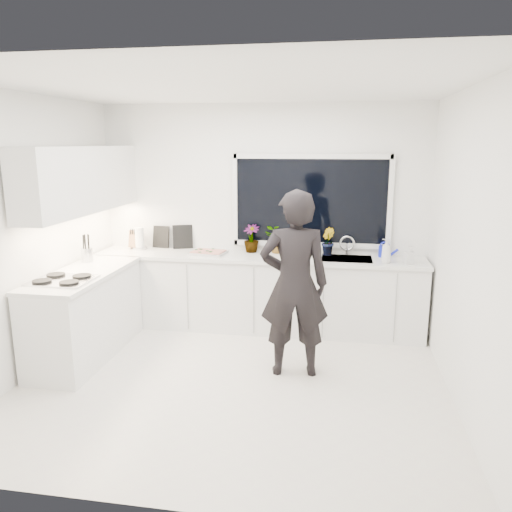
# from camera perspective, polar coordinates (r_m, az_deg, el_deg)

# --- Properties ---
(floor) EXTENTS (4.00, 3.50, 0.02)m
(floor) POSITION_cam_1_polar(r_m,az_deg,el_deg) (4.94, -2.62, -14.22)
(floor) COLOR beige
(floor) RESTS_ON ground
(wall_back) EXTENTS (4.00, 0.02, 2.70)m
(wall_back) POSITION_cam_1_polar(r_m,az_deg,el_deg) (6.19, 0.68, 4.60)
(wall_back) COLOR white
(wall_back) RESTS_ON ground
(wall_left) EXTENTS (0.02, 3.50, 2.70)m
(wall_left) POSITION_cam_1_polar(r_m,az_deg,el_deg) (5.29, -24.60, 2.03)
(wall_left) COLOR white
(wall_left) RESTS_ON ground
(wall_right) EXTENTS (0.02, 3.50, 2.70)m
(wall_right) POSITION_cam_1_polar(r_m,az_deg,el_deg) (4.51, 22.99, 0.51)
(wall_right) COLOR white
(wall_right) RESTS_ON ground
(ceiling) EXTENTS (4.00, 3.50, 0.02)m
(ceiling) POSITION_cam_1_polar(r_m,az_deg,el_deg) (4.43, -3.00, 18.98)
(ceiling) COLOR white
(ceiling) RESTS_ON wall_back
(window) EXTENTS (1.80, 0.02, 1.00)m
(window) POSITION_cam_1_polar(r_m,az_deg,el_deg) (6.07, 6.27, 6.26)
(window) COLOR black
(window) RESTS_ON wall_back
(base_cabinets_back) EXTENTS (3.92, 0.58, 0.88)m
(base_cabinets_back) POSITION_cam_1_polar(r_m,az_deg,el_deg) (6.09, 0.21, -4.31)
(base_cabinets_back) COLOR white
(base_cabinets_back) RESTS_ON floor
(base_cabinets_left) EXTENTS (0.58, 1.60, 0.88)m
(base_cabinets_left) POSITION_cam_1_polar(r_m,az_deg,el_deg) (5.63, -18.87, -6.49)
(base_cabinets_left) COLOR white
(base_cabinets_left) RESTS_ON floor
(countertop_back) EXTENTS (3.94, 0.62, 0.04)m
(countertop_back) POSITION_cam_1_polar(r_m,az_deg,el_deg) (5.97, 0.19, -0.11)
(countertop_back) COLOR silver
(countertop_back) RESTS_ON base_cabinets_back
(countertop_left) EXTENTS (0.62, 1.60, 0.04)m
(countertop_left) POSITION_cam_1_polar(r_m,az_deg,el_deg) (5.50, -19.21, -1.96)
(countertop_left) COLOR silver
(countertop_left) RESTS_ON base_cabinets_left
(upper_cabinets) EXTENTS (0.34, 2.10, 0.70)m
(upper_cabinets) POSITION_cam_1_polar(r_m,az_deg,el_deg) (5.71, -19.30, 8.25)
(upper_cabinets) COLOR white
(upper_cabinets) RESTS_ON wall_left
(sink) EXTENTS (0.58, 0.42, 0.14)m
(sink) POSITION_cam_1_polar(r_m,az_deg,el_deg) (5.91, 10.31, -0.75)
(sink) COLOR silver
(sink) RESTS_ON countertop_back
(faucet) EXTENTS (0.03, 0.03, 0.22)m
(faucet) POSITION_cam_1_polar(r_m,az_deg,el_deg) (6.07, 10.35, 1.15)
(faucet) COLOR silver
(faucet) RESTS_ON countertop_back
(stovetop) EXTENTS (0.56, 0.48, 0.03)m
(stovetop) POSITION_cam_1_polar(r_m,az_deg,el_deg) (5.21, -21.25, -2.52)
(stovetop) COLOR black
(stovetop) RESTS_ON countertop_left
(person) EXTENTS (0.73, 0.54, 1.82)m
(person) POSITION_cam_1_polar(r_m,az_deg,el_deg) (4.79, 4.39, -3.25)
(person) COLOR black
(person) RESTS_ON floor
(pizza_tray) EXTENTS (0.45, 0.36, 0.03)m
(pizza_tray) POSITION_cam_1_polar(r_m,az_deg,el_deg) (6.06, -5.47, 0.38)
(pizza_tray) COLOR silver
(pizza_tray) RESTS_ON countertop_back
(pizza) EXTENTS (0.41, 0.32, 0.01)m
(pizza) POSITION_cam_1_polar(r_m,az_deg,el_deg) (6.06, -5.48, 0.54)
(pizza) COLOR #B02317
(pizza) RESTS_ON pizza_tray
(watering_can) EXTENTS (0.16, 0.16, 0.13)m
(watering_can) POSITION_cam_1_polar(r_m,az_deg,el_deg) (6.06, 14.46, 0.51)
(watering_can) COLOR #1521C5
(watering_can) RESTS_ON countertop_back
(paper_towel_roll) EXTENTS (0.13, 0.13, 0.26)m
(paper_towel_roll) POSITION_cam_1_polar(r_m,az_deg,el_deg) (6.46, -13.16, 1.90)
(paper_towel_roll) COLOR white
(paper_towel_roll) RESTS_ON countertop_back
(knife_block) EXTENTS (0.13, 0.10, 0.22)m
(knife_block) POSITION_cam_1_polar(r_m,az_deg,el_deg) (6.53, -13.66, 1.81)
(knife_block) COLOR olive
(knife_block) RESTS_ON countertop_back
(utensil_crock) EXTENTS (0.15, 0.15, 0.16)m
(utensil_crock) POSITION_cam_1_polar(r_m,az_deg,el_deg) (5.94, -18.75, 0.14)
(utensil_crock) COLOR silver
(utensil_crock) RESTS_ON countertop_left
(picture_frame_large) EXTENTS (0.22, 0.05, 0.28)m
(picture_frame_large) POSITION_cam_1_polar(r_m,az_deg,el_deg) (6.50, -10.80, 2.17)
(picture_frame_large) COLOR black
(picture_frame_large) RESTS_ON countertop_back
(picture_frame_small) EXTENTS (0.24, 0.11, 0.30)m
(picture_frame_small) POSITION_cam_1_polar(r_m,az_deg,el_deg) (6.41, -8.37, 2.20)
(picture_frame_small) COLOR black
(picture_frame_small) RESTS_ON countertop_back
(herb_plants) EXTENTS (1.13, 0.28, 0.34)m
(herb_plants) POSITION_cam_1_polar(r_m,az_deg,el_deg) (6.06, 2.79, 1.82)
(herb_plants) COLOR #26662D
(herb_plants) RESTS_ON countertop_back
(soap_bottles) EXTENTS (0.37, 0.13, 0.27)m
(soap_bottles) POSITION_cam_1_polar(r_m,az_deg,el_deg) (5.76, 15.56, 0.41)
(soap_bottles) COLOR #D8BF66
(soap_bottles) RESTS_ON countertop_back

